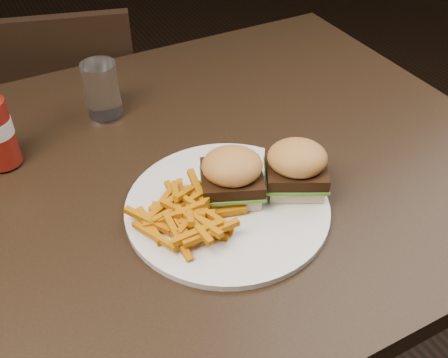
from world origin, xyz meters
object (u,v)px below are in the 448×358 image
tumbler (102,89)px  dining_table (144,189)px  chair_far (75,135)px  plate (227,207)px

tumbler → dining_table: bearing=-92.0°
tumbler → chair_far: bearing=89.4°
chair_far → tumbler: bearing=105.2°
dining_table → tumbler: (0.01, 0.20, 0.08)m
dining_table → plate: bearing=-55.0°
dining_table → plate: (0.08, -0.12, 0.03)m
dining_table → plate: plate is taller
dining_table → chair_far: bearing=89.0°
dining_table → tumbler: tumbler is taller
plate → tumbler: tumbler is taller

